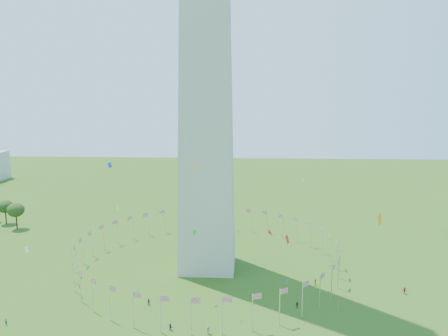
{
  "coord_description": "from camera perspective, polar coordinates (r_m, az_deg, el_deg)",
  "views": [
    {
      "loc": [
        12.38,
        -79.82,
        52.56
      ],
      "look_at": [
        5.97,
        35.0,
        33.94
      ],
      "focal_mm": 35.0,
      "sensor_mm": 36.0,
      "label": 1
    }
  ],
  "objects": [
    {
      "name": "flag_ring",
      "position": [
        138.98,
        -2.16,
        -11.04
      ],
      "size": [
        80.24,
        80.24,
        9.0
      ],
      "color": "silver",
      "rests_on": "ground"
    },
    {
      "name": "kites_aloft",
      "position": [
        106.79,
        1.87,
        -8.81
      ],
      "size": [
        128.27,
        76.3,
        34.11
      ],
      "color": "red",
      "rests_on": "ground"
    }
  ]
}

